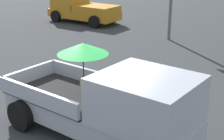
{
  "coord_description": "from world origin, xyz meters",
  "views": [
    {
      "loc": [
        4.31,
        -6.13,
        4.41
      ],
      "look_at": [
        -0.67,
        1.75,
        1.1
      ],
      "focal_mm": 53.71,
      "sensor_mm": 36.0,
      "label": 1
    }
  ],
  "objects": [
    {
      "name": "ground_plane",
      "position": [
        0.0,
        0.0,
        0.0
      ],
      "size": [
        80.0,
        80.0,
        0.0
      ],
      "primitive_type": "plane",
      "color": "#2D3033"
    },
    {
      "name": "pickup_truck_main",
      "position": [
        0.46,
        -0.03,
        0.97
      ],
      "size": [
        5.2,
        2.62,
        2.27
      ],
      "rotation": [
        0.0,
        0.0,
        -0.09
      ],
      "color": "black",
      "rests_on": "ground"
    },
    {
      "name": "pickup_truck_red",
      "position": [
        -9.08,
        11.3,
        0.87
      ],
      "size": [
        4.88,
        2.34,
        1.8
      ],
      "rotation": [
        0.0,
        0.0,
        3.1
      ],
      "color": "black",
      "rests_on": "ground"
    }
  ]
}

